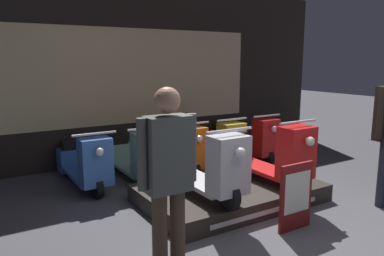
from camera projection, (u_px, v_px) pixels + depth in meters
name	position (u px, v px, depth m)	size (l,w,h in m)	color
ground_plane	(293.00, 241.00, 3.87)	(30.00, 30.00, 0.00)	#4C4C51
shop_wall_back	(138.00, 73.00, 6.84)	(8.53, 0.09, 3.20)	#28231E
display_platform	(230.00, 193.00, 4.95)	(2.31, 1.44, 0.23)	#2D2823
scooter_display_left	(199.00, 165.00, 4.56)	(0.59, 1.71, 0.90)	black
scooter_display_right	(263.00, 154.00, 5.10)	(0.59, 1.71, 0.90)	black
scooter_backrow_0	(84.00, 162.00, 5.52)	(0.59, 1.71, 0.90)	black
scooter_backrow_1	(132.00, 156.00, 5.92)	(0.59, 1.71, 0.90)	black
scooter_backrow_2	(174.00, 150.00, 6.31)	(0.59, 1.71, 0.90)	black
scooter_backrow_3	(211.00, 144.00, 6.70)	(0.59, 1.71, 0.90)	black
scooter_backrow_4	(244.00, 140.00, 7.09)	(0.59, 1.71, 0.90)	black
person_left_browsing	(168.00, 173.00, 3.04)	(0.53, 0.21, 1.64)	#473828
price_sign_board	(296.00, 197.00, 4.07)	(0.45, 0.04, 0.75)	maroon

